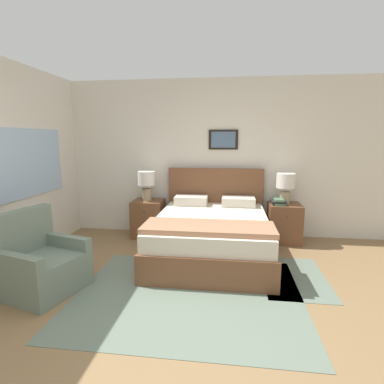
% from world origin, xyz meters
% --- Properties ---
extents(ground_plane, '(16.00, 16.00, 0.00)m').
position_xyz_m(ground_plane, '(0.00, 0.00, 0.00)').
color(ground_plane, olive).
extents(wall_back, '(6.93, 0.09, 2.60)m').
position_xyz_m(wall_back, '(0.00, 2.79, 1.30)').
color(wall_back, silver).
rests_on(wall_back, ground_plane).
extents(wall_left, '(0.08, 5.16, 2.60)m').
position_xyz_m(wall_left, '(-2.29, 1.38, 1.30)').
color(wall_left, silver).
rests_on(wall_left, ground_plane).
extents(area_rug_main, '(2.36, 1.91, 0.01)m').
position_xyz_m(area_rug_main, '(0.05, 0.62, 0.00)').
color(area_rug_main, slate).
rests_on(area_rug_main, ground_plane).
extents(area_rug_bedside, '(0.73, 1.16, 0.01)m').
position_xyz_m(area_rug_bedside, '(1.24, 1.19, 0.00)').
color(area_rug_bedside, slate).
rests_on(area_rug_bedside, ground_plane).
extents(bed, '(1.58, 1.98, 1.15)m').
position_xyz_m(bed, '(0.22, 1.74, 0.32)').
color(bed, brown).
rests_on(bed, ground_plane).
extents(armchair, '(0.87, 0.89, 0.88)m').
position_xyz_m(armchair, '(-1.55, 0.52, 0.29)').
color(armchair, slate).
rests_on(armchair, ground_plane).
extents(nightstand_near_window, '(0.50, 0.49, 0.62)m').
position_xyz_m(nightstand_near_window, '(-0.89, 2.48, 0.31)').
color(nightstand_near_window, brown).
rests_on(nightstand_near_window, ground_plane).
extents(nightstand_by_door, '(0.50, 0.49, 0.62)m').
position_xyz_m(nightstand_by_door, '(1.33, 2.48, 0.31)').
color(nightstand_by_door, brown).
rests_on(nightstand_by_door, ground_plane).
extents(table_lamp_near_window, '(0.28, 0.28, 0.49)m').
position_xyz_m(table_lamp_near_window, '(-0.91, 2.48, 0.93)').
color(table_lamp_near_window, gray).
rests_on(table_lamp_near_window, nightstand_near_window).
extents(table_lamp_by_door, '(0.28, 0.28, 0.49)m').
position_xyz_m(table_lamp_by_door, '(1.32, 2.48, 0.93)').
color(table_lamp_by_door, gray).
rests_on(table_lamp_by_door, nightstand_by_door).
extents(book_thick_bottom, '(0.20, 0.29, 0.03)m').
position_xyz_m(book_thick_bottom, '(1.22, 2.43, 0.63)').
color(book_thick_bottom, '#4C7551').
rests_on(book_thick_bottom, nightstand_by_door).
extents(book_hardcover_middle, '(0.22, 0.25, 0.04)m').
position_xyz_m(book_hardcover_middle, '(1.22, 2.43, 0.66)').
color(book_hardcover_middle, '#232328').
rests_on(book_hardcover_middle, book_thick_bottom).
extents(book_novel_upper, '(0.14, 0.26, 0.03)m').
position_xyz_m(book_novel_upper, '(1.22, 2.43, 0.70)').
color(book_novel_upper, '#4C7551').
rests_on(book_novel_upper, book_hardcover_middle).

